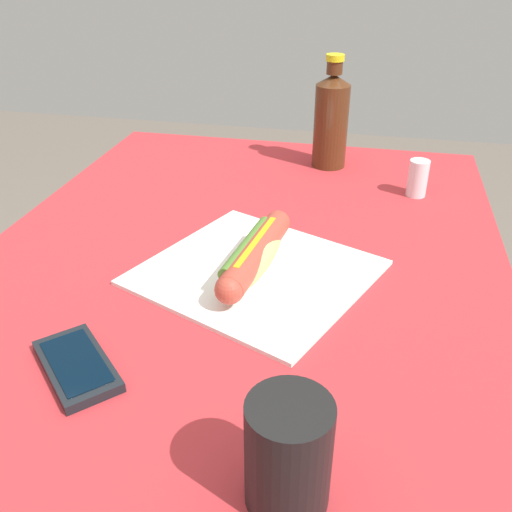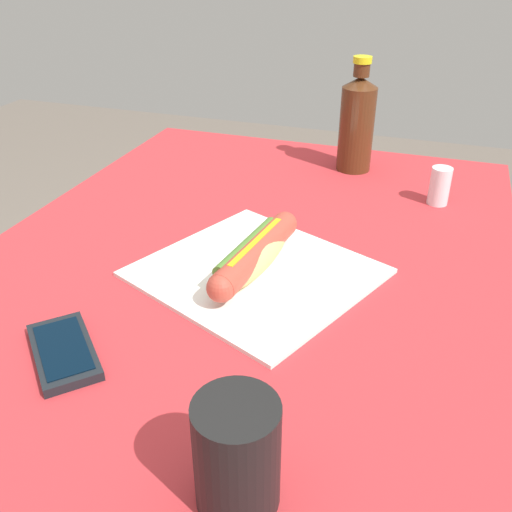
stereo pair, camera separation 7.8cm
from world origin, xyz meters
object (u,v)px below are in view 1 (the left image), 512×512
Objects in this scene: hot_dog at (255,254)px; cell_phone at (77,365)px; drinking_cup at (288,454)px; salt_shaker at (418,178)px; soda_bottle at (331,119)px.

hot_dog is 0.28m from cell_phone.
salt_shaker is at bearing -10.58° from drinking_cup.
hot_dog is 3.47× the size of salt_shaker.
salt_shaker is (0.33, -0.23, 0.00)m from hot_dog.
hot_dog reaches higher than cell_phone.
salt_shaker reaches higher than hot_dog.
drinking_cup reaches higher than hot_dog.
drinking_cup is at bearing -163.47° from hot_dog.
soda_bottle is at bearing 3.32° from drinking_cup.
cell_phone is 2.00× the size of salt_shaker.
drinking_cup is (-0.35, -0.10, 0.02)m from hot_dog.
hot_dog is 0.46m from soda_bottle.
drinking_cup is (-0.11, -0.25, 0.05)m from cell_phone.
cell_phone is 1.26× the size of drinking_cup.
cell_phone is 0.72m from soda_bottle.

